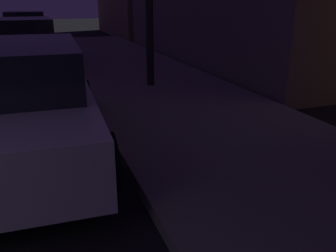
% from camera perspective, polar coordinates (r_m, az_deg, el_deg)
% --- Properties ---
extents(car_white, '(2.18, 4.22, 1.43)m').
position_cam_1_polar(car_white, '(4.80, -23.35, 3.55)').
color(car_white, silver).
rests_on(car_white, ground).
extents(car_red, '(2.13, 4.46, 1.43)m').
position_cam_1_polar(car_red, '(11.24, -22.13, 12.02)').
color(car_red, maroon).
rests_on(car_red, ground).
extents(car_black, '(2.17, 4.09, 1.43)m').
position_cam_1_polar(car_black, '(17.75, -21.80, 14.35)').
color(car_black, black).
rests_on(car_black, ground).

